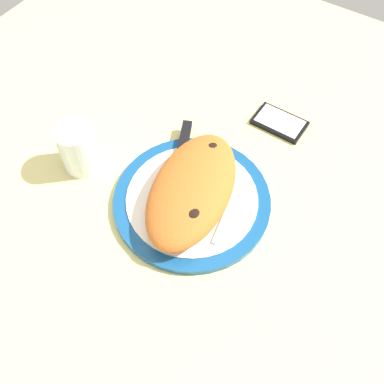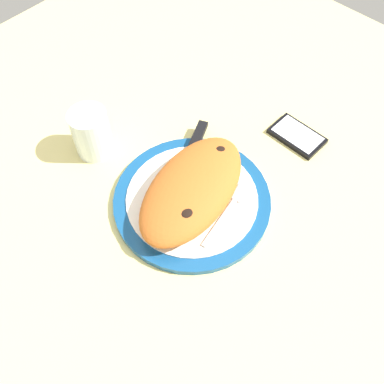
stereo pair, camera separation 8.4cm
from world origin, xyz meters
TOP-DOWN VIEW (x-y plane):
  - ground_plane at (0.00, 0.00)cm, footprint 150.00×150.00cm
  - plate at (0.00, 0.00)cm, footprint 30.42×30.42cm
  - calzone at (0.09, 0.05)cm, footprint 29.77×19.90cm
  - fork at (2.92, -6.86)cm, footprint 15.52×4.45cm
  - knife at (7.69, 7.48)cm, footprint 22.99×11.78cm
  - smartphone at (27.55, -5.13)cm, footprint 7.03×11.35cm
  - water_glass at (-4.16, 23.95)cm, footprint 7.71×7.71cm

SIDE VIEW (x-z plane):
  - ground_plane at x=0.00cm, z-range -3.00..0.00cm
  - smartphone at x=27.55cm, z-range -0.02..1.14cm
  - plate at x=0.00cm, z-range -0.04..1.69cm
  - fork at x=2.92cm, z-range 1.73..2.13cm
  - knife at x=7.69cm, z-range 1.62..2.82cm
  - water_glass at x=-4.16cm, z-range -0.74..9.70cm
  - calzone at x=0.09cm, z-range 1.74..7.84cm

